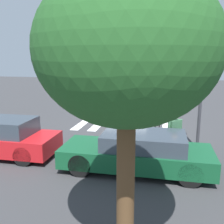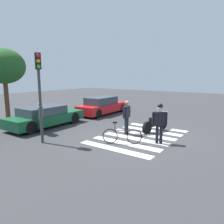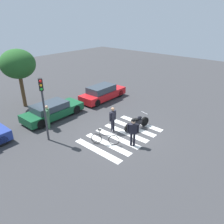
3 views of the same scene
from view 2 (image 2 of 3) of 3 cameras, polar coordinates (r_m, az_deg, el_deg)
The scene contains 11 objects.
ground_plane at distance 10.80m, azimuth 7.41°, elevation -6.55°, with size 60.00×60.00×0.00m, color #38383A.
police_motorcycle at distance 11.78m, azimuth 11.66°, elevation -2.94°, with size 2.16×0.71×1.05m.
leaning_bicycle at distance 9.52m, azimuth 2.70°, elevation -6.36°, with size 0.94×1.53×1.00m.
officer_on_foot at distance 9.61m, azimuth 12.71°, elevation -2.21°, with size 0.45×0.58×1.83m.
officer_by_motorcycle at distance 10.98m, azimuth 3.96°, elevation -0.78°, with size 0.69×0.26×1.76m.
pedestrian_bystander at distance 11.58m, azimuth -18.65°, elevation -0.95°, with size 0.49×0.52×1.69m.
crosswalk_stripes at distance 10.80m, azimuth 7.41°, elevation -6.53°, with size 4.95×3.47×0.01m.
car_green_compact at distance 13.22m, azimuth -17.59°, elevation -1.18°, with size 4.72×1.81×1.24m.
car_red_convertible at distance 16.72m, azimuth -2.56°, elevation 1.68°, with size 4.71×1.73×1.37m.
traffic_light_pole at distance 9.78m, azimuth -19.05°, elevation 7.32°, with size 0.33×0.36×3.99m.
street_tree_mid at distance 16.07m, azimuth -27.15°, elevation 10.85°, with size 2.75×2.75×4.81m.
Camera 2 is at (-9.19, -4.78, 3.04)m, focal length 33.88 mm.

